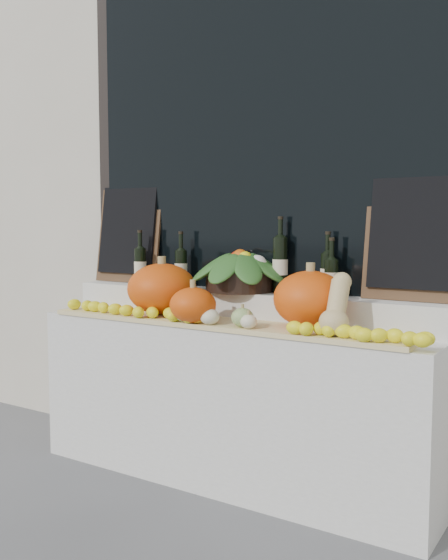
# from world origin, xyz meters

# --- Properties ---
(storefront_facade) EXTENTS (7.00, 0.94, 4.50)m
(storefront_facade) POSITION_xyz_m (0.00, 2.25, 2.25)
(storefront_facade) COLOR beige
(storefront_facade) RESTS_ON ground
(display_sill) EXTENTS (2.30, 0.55, 0.88)m
(display_sill) POSITION_xyz_m (0.00, 1.52, 0.44)
(display_sill) COLOR silver
(display_sill) RESTS_ON ground
(rear_tier) EXTENTS (2.30, 0.25, 0.16)m
(rear_tier) POSITION_xyz_m (0.00, 1.68, 0.96)
(rear_tier) COLOR silver
(rear_tier) RESTS_ON display_sill
(straw_bedding) EXTENTS (2.10, 0.32, 0.02)m
(straw_bedding) POSITION_xyz_m (0.00, 1.40, 0.89)
(straw_bedding) COLOR tan
(straw_bedding) RESTS_ON display_sill
(pumpkin_left) EXTENTS (0.41, 0.41, 0.29)m
(pumpkin_left) POSITION_xyz_m (-0.42, 1.45, 1.05)
(pumpkin_left) COLOR #E0500B
(pumpkin_left) RESTS_ON straw_bedding
(pumpkin_right) EXTENTS (0.49, 0.49, 0.28)m
(pumpkin_right) POSITION_xyz_m (0.48, 1.49, 1.05)
(pumpkin_right) COLOR #E0500B
(pumpkin_right) RESTS_ON straw_bedding
(pumpkin_center) EXTENTS (0.26, 0.26, 0.19)m
(pumpkin_center) POSITION_xyz_m (-0.09, 1.29, 1.00)
(pumpkin_center) COLOR #E0500B
(pumpkin_center) RESTS_ON straw_bedding
(butternut_squash) EXTENTS (0.14, 0.20, 0.29)m
(butternut_squash) POSITION_xyz_m (0.68, 1.35, 1.03)
(butternut_squash) COLOR tan
(butternut_squash) RESTS_ON straw_bedding
(decorative_gourds) EXTENTS (0.48, 0.14, 0.15)m
(decorative_gourds) POSITION_xyz_m (0.03, 1.29, 0.96)
(decorative_gourds) COLOR #326B20
(decorative_gourds) RESTS_ON straw_bedding
(lemon_heap) EXTENTS (2.20, 0.16, 0.06)m
(lemon_heap) POSITION_xyz_m (0.00, 1.29, 0.94)
(lemon_heap) COLOR yellow
(lemon_heap) RESTS_ON straw_bedding
(produce_bowl) EXTENTS (0.59, 0.59, 0.25)m
(produce_bowl) POSITION_xyz_m (-0.03, 1.66, 1.16)
(produce_bowl) COLOR black
(produce_bowl) RESTS_ON rear_tier
(wine_bottle_far_left) EXTENTS (0.08, 0.08, 0.34)m
(wine_bottle_far_left) POSITION_xyz_m (-0.74, 1.64, 1.16)
(wine_bottle_far_left) COLOR black
(wine_bottle_far_left) RESTS_ON rear_tier
(wine_bottle_near_left) EXTENTS (0.08, 0.08, 0.33)m
(wine_bottle_near_left) POSITION_xyz_m (-0.45, 1.68, 1.15)
(wine_bottle_near_left) COLOR black
(wine_bottle_near_left) RESTS_ON rear_tier
(wine_bottle_tall) EXTENTS (0.08, 0.08, 0.42)m
(wine_bottle_tall) POSITION_xyz_m (0.20, 1.70, 1.20)
(wine_bottle_tall) COLOR black
(wine_bottle_tall) RESTS_ON rear_tier
(wine_bottle_near_right) EXTENTS (0.08, 0.08, 0.34)m
(wine_bottle_near_right) POSITION_xyz_m (0.48, 1.71, 1.16)
(wine_bottle_near_right) COLOR black
(wine_bottle_near_right) RESTS_ON rear_tier
(wine_bottle_far_right) EXTENTS (0.08, 0.08, 0.31)m
(wine_bottle_far_right) POSITION_xyz_m (0.52, 1.67, 1.14)
(wine_bottle_far_right) COLOR black
(wine_bottle_far_right) RESTS_ON rear_tier
(chalkboard_left) EXTENTS (0.50, 0.12, 0.62)m
(chalkboard_left) POSITION_xyz_m (-0.92, 1.74, 1.36)
(chalkboard_left) COLOR #4C331E
(chalkboard_left) RESTS_ON rear_tier
(chalkboard_right) EXTENTS (0.50, 0.12, 0.62)m
(chalkboard_right) POSITION_xyz_m (0.92, 1.74, 1.36)
(chalkboard_right) COLOR #4C331E
(chalkboard_right) RESTS_ON rear_tier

